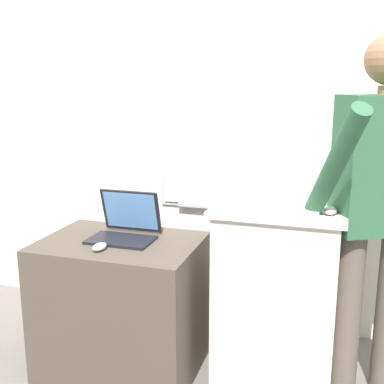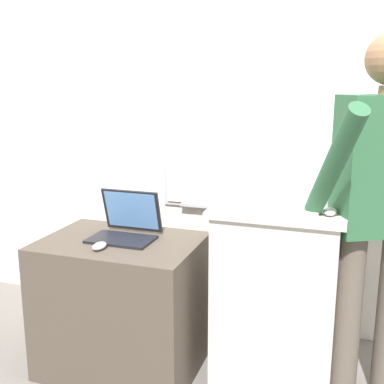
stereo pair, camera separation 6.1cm
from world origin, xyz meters
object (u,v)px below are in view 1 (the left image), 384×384
(lectern_podium, at_px, (276,296))
(computer_mouse_by_keyboard, at_px, (330,211))
(wireless_keyboard, at_px, (279,207))
(side_desk, at_px, (122,306))
(computer_mouse_by_laptop, at_px, (100,247))
(laptop, at_px, (126,224))
(person_presenter, at_px, (379,196))

(lectern_podium, height_order, computer_mouse_by_keyboard, computer_mouse_by_keyboard)
(lectern_podium, distance_m, wireless_keyboard, 0.49)
(lectern_podium, height_order, side_desk, lectern_podium)
(wireless_keyboard, bearing_deg, computer_mouse_by_laptop, -164.64)
(lectern_podium, distance_m, computer_mouse_by_laptop, 0.93)
(lectern_podium, height_order, laptop, laptop)
(side_desk, relative_size, wireless_keyboard, 2.15)
(person_presenter, bearing_deg, side_desk, 160.96)
(lectern_podium, relative_size, laptop, 2.83)
(side_desk, distance_m, computer_mouse_by_keyboard, 1.21)
(side_desk, xyz_separation_m, computer_mouse_by_keyboard, (1.05, 0.05, 0.60))
(computer_mouse_by_laptop, bearing_deg, lectern_podium, 18.93)
(side_desk, xyz_separation_m, wireless_keyboard, (0.81, 0.07, 0.60))
(computer_mouse_by_laptop, bearing_deg, computer_mouse_by_keyboard, 11.07)
(side_desk, xyz_separation_m, person_presenter, (1.26, 0.17, 0.66))
(person_presenter, bearing_deg, lectern_podium, 158.22)
(laptop, bearing_deg, computer_mouse_by_laptop, -100.47)
(laptop, bearing_deg, computer_mouse_by_keyboard, -0.78)
(lectern_podium, relative_size, person_presenter, 0.54)
(side_desk, height_order, wireless_keyboard, wireless_keyboard)
(wireless_keyboard, xyz_separation_m, computer_mouse_by_laptop, (-0.84, -0.23, -0.21))
(lectern_podium, xyz_separation_m, person_presenter, (0.45, 0.04, 0.55))
(lectern_podium, relative_size, side_desk, 1.15)
(computer_mouse_by_laptop, relative_size, computer_mouse_by_keyboard, 1.00)
(side_desk, xyz_separation_m, computer_mouse_by_laptop, (-0.03, -0.16, 0.38))
(laptop, bearing_deg, lectern_podium, 4.45)
(side_desk, bearing_deg, computer_mouse_by_laptop, -101.88)
(person_presenter, height_order, computer_mouse_by_laptop, person_presenter)
(side_desk, distance_m, computer_mouse_by_laptop, 0.42)
(laptop, relative_size, computer_mouse_by_keyboard, 3.37)
(side_desk, distance_m, laptop, 0.45)
(computer_mouse_by_laptop, height_order, computer_mouse_by_keyboard, computer_mouse_by_keyboard)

